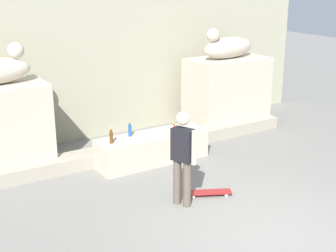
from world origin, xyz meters
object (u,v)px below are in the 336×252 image
bottle_blue (130,130)px  bottle_brown (111,137)px  bottle_red (174,130)px  skateboard (209,192)px  statue_reclining_right (227,47)px  skater (182,155)px

bottle_blue → bottle_brown: size_ratio=1.03×
bottle_red → bottle_blue: (-0.82, 0.41, 0.03)m
skateboard → bottle_brown: size_ratio=2.61×
statue_reclining_right → skateboard: 4.62m
statue_reclining_right → bottle_brown: size_ratio=5.39×
skater → bottle_blue: skater is taller
bottle_blue → statue_reclining_right: bearing=16.8°
skateboard → bottle_red: bearing=105.2°
statue_reclining_right → bottle_red: (-2.47, -1.40, -1.36)m
skateboard → bottle_brown: 2.26m
bottle_blue → bottle_brown: bearing=-161.3°
bottle_red → bottle_brown: bottle_brown is taller
statue_reclining_right → bottle_blue: bearing=8.6°
skateboard → bottle_brown: bearing=143.6°
statue_reclining_right → bottle_blue: 3.68m
skater → skateboard: skater is taller
statue_reclining_right → bottle_red: bearing=21.4°
statue_reclining_right → bottle_red: 3.15m
statue_reclining_right → bottle_blue: statue_reclining_right is taller
skater → bottle_red: bearing=127.6°
skater → bottle_red: 1.95m
skateboard → bottle_red: bottle_red is taller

